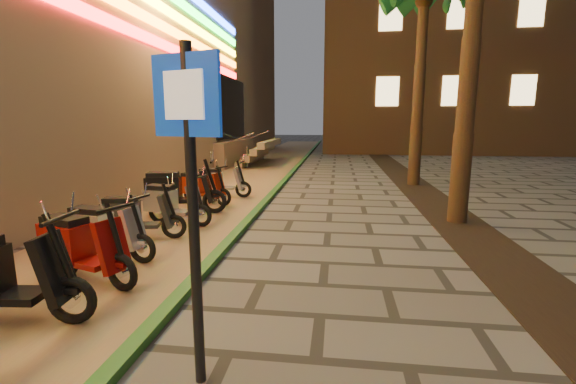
# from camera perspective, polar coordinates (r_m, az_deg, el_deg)

# --- Properties ---
(parking_strip) EXTENTS (3.40, 60.00, 0.01)m
(parking_strip) POSITION_cam_1_polar(r_m,az_deg,el_deg) (12.27, -9.77, 0.16)
(parking_strip) COLOR #8C7251
(parking_strip) RESTS_ON ground
(green_curb) EXTENTS (0.18, 60.00, 0.10)m
(green_curb) POSITION_cam_1_polar(r_m,az_deg,el_deg) (11.88, -1.91, 0.19)
(green_curb) COLOR #245D22
(green_curb) RESTS_ON ground
(planting_strip) EXTENTS (1.20, 40.00, 0.02)m
(planting_strip) POSITION_cam_1_polar(r_m,az_deg,el_deg) (7.36, 28.02, -7.86)
(planting_strip) COLOR black
(planting_strip) RESTS_ON ground
(palm_d) EXTENTS (2.97, 3.02, 7.16)m
(palm_d) POSITION_cam_1_polar(r_m,az_deg,el_deg) (14.29, 19.53, 25.23)
(palm_d) COLOR #472D19
(palm_d) RESTS_ON ground
(pedestrian_sign) EXTENTS (0.58, 0.22, 2.74)m
(pedestrian_sign) POSITION_cam_1_polar(r_m,az_deg,el_deg) (3.04, -14.24, 2.67)
(pedestrian_sign) COLOR black
(pedestrian_sign) RESTS_ON ground
(scooter_7) EXTENTS (1.62, 0.87, 1.15)m
(scooter_7) POSITION_cam_1_polar(r_m,az_deg,el_deg) (5.99, -28.56, -7.03)
(scooter_7) COLOR black
(scooter_7) RESTS_ON ground
(scooter_8) EXTENTS (1.53, 0.65, 1.08)m
(scooter_8) POSITION_cam_1_polar(r_m,az_deg,el_deg) (6.79, -25.76, -5.12)
(scooter_8) COLOR black
(scooter_8) RESTS_ON ground
(scooter_9) EXTENTS (1.49, 0.69, 1.05)m
(scooter_9) POSITION_cam_1_polar(r_m,az_deg,el_deg) (7.64, -21.84, -3.26)
(scooter_9) COLOR black
(scooter_9) RESTS_ON ground
(scooter_10) EXTENTS (1.54, 0.66, 1.08)m
(scooter_10) POSITION_cam_1_polar(r_m,az_deg,el_deg) (8.53, -17.06, -1.49)
(scooter_10) COLOR black
(scooter_10) RESTS_ON ground
(scooter_11) EXTENTS (1.85, 0.87, 1.31)m
(scooter_11) POSITION_cam_1_polar(r_m,az_deg,el_deg) (9.38, -16.24, 0.21)
(scooter_11) COLOR black
(scooter_11) RESTS_ON ground
(scooter_12) EXTENTS (1.49, 0.76, 1.05)m
(scooter_12) POSITION_cam_1_polar(r_m,az_deg,el_deg) (10.44, -12.89, 0.77)
(scooter_12) COLOR black
(scooter_12) RESTS_ON ground
(scooter_13) EXTENTS (1.52, 0.53, 1.07)m
(scooter_13) POSITION_cam_1_polar(r_m,az_deg,el_deg) (11.24, -10.27, 1.59)
(scooter_13) COLOR black
(scooter_13) RESTS_ON ground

